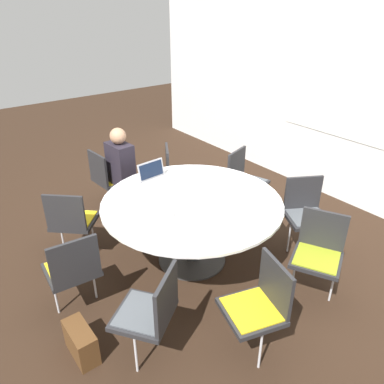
{
  "coord_description": "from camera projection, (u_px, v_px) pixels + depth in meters",
  "views": [
    {
      "loc": [
        2.65,
        -2.03,
        2.59
      ],
      "look_at": [
        0.0,
        0.0,
        0.85
      ],
      "focal_mm": 35.0,
      "sensor_mm": 36.0,
      "label": 1
    }
  ],
  "objects": [
    {
      "name": "handbag",
      "position": [
        81.0,
        342.0,
        2.99
      ],
      "size": [
        0.36,
        0.16,
        0.28
      ],
      "color": "#513319",
      "rests_on": "ground_plane"
    },
    {
      "name": "chair_0",
      "position": [
        108.0,
        176.0,
        4.93
      ],
      "size": [
        0.47,
        0.45,
        0.84
      ],
      "rotation": [
        0.0,
        0.0,
        6.36
      ],
      "color": "#262628",
      "rests_on": "ground_plane"
    },
    {
      "name": "chair_4",
      "position": [
        259.0,
        302.0,
        2.89
      ],
      "size": [
        0.54,
        0.53,
        0.84
      ],
      "rotation": [
        0.0,
        0.0,
        9.14
      ],
      "color": "#262628",
      "rests_on": "ground_plane"
    },
    {
      "name": "chair_7",
      "position": [
        244.0,
        177.0,
        4.89
      ],
      "size": [
        0.53,
        0.54,
        0.84
      ],
      "rotation": [
        0.0,
        0.0,
        11.3
      ],
      "color": "#262628",
      "rests_on": "ground_plane"
    },
    {
      "name": "chair_1",
      "position": [
        72.0,
        218.0,
        3.98
      ],
      "size": [
        0.61,
        0.61,
        0.84
      ],
      "rotation": [
        0.0,
        0.0,
        7.1
      ],
      "color": "#262628",
      "rests_on": "ground_plane"
    },
    {
      "name": "coffee_cup",
      "position": [
        169.0,
        215.0,
        3.5
      ],
      "size": [
        0.08,
        0.08,
        0.08
      ],
      "color": "white",
      "rests_on": "conference_table"
    },
    {
      "name": "chair_8",
      "position": [
        177.0,
        171.0,
        5.06
      ],
      "size": [
        0.59,
        0.59,
        0.84
      ],
      "rotation": [
        0.0,
        0.0,
        12.02
      ],
      "color": "#262628",
      "rests_on": "ground_plane"
    },
    {
      "name": "wall_back",
      "position": [
        346.0,
        103.0,
        4.91
      ],
      "size": [
        8.0,
        0.07,
        2.7
      ],
      "color": "silver",
      "rests_on": "ground_plane"
    },
    {
      "name": "chair_6",
      "position": [
        306.0,
        210.0,
        4.15
      ],
      "size": [
        0.58,
        0.59,
        0.84
      ],
      "rotation": [
        0.0,
        0.0,
        10.48
      ],
      "color": "#262628",
      "rests_on": "ground_plane"
    },
    {
      "name": "chair_2",
      "position": [
        73.0,
        267.0,
        3.27
      ],
      "size": [
        0.46,
        0.47,
        0.84
      ],
      "rotation": [
        0.0,
        0.0,
        7.77
      ],
      "color": "#262628",
      "rests_on": "ground_plane"
    },
    {
      "name": "chair_5",
      "position": [
        319.0,
        250.0,
        3.49
      ],
      "size": [
        0.58,
        0.57,
        0.84
      ],
      "rotation": [
        0.0,
        0.0,
        9.89
      ],
      "color": "#262628",
      "rests_on": "ground_plane"
    },
    {
      "name": "conference_table",
      "position": [
        192.0,
        211.0,
        3.87
      ],
      "size": [
        1.85,
        1.85,
        0.75
      ],
      "color": "#333333",
      "rests_on": "ground_plane"
    },
    {
      "name": "chair_3",
      "position": [
        151.0,
        309.0,
        2.83
      ],
      "size": [
        0.6,
        0.6,
        0.84
      ],
      "rotation": [
        0.0,
        0.0,
        8.47
      ],
      "color": "#262628",
      "rests_on": "ground_plane"
    },
    {
      "name": "laptop",
      "position": [
        155.0,
        177.0,
        4.2
      ],
      "size": [
        0.28,
        0.36,
        0.21
      ],
      "rotation": [
        0.0,
        0.0,
        1.65
      ],
      "color": "#99999E",
      "rests_on": "conference_table"
    },
    {
      "name": "person_0",
      "position": [
        122.0,
        166.0,
        4.73
      ],
      "size": [
        0.38,
        0.28,
        1.19
      ],
      "rotation": [
        0.0,
        0.0,
        6.36
      ],
      "color": "#231E28",
      "rests_on": "ground_plane"
    },
    {
      "name": "ground_plane",
      "position": [
        192.0,
        259.0,
        4.16
      ],
      "size": [
        16.0,
        16.0,
        0.0
      ],
      "primitive_type": "plane",
      "color": "black"
    }
  ]
}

